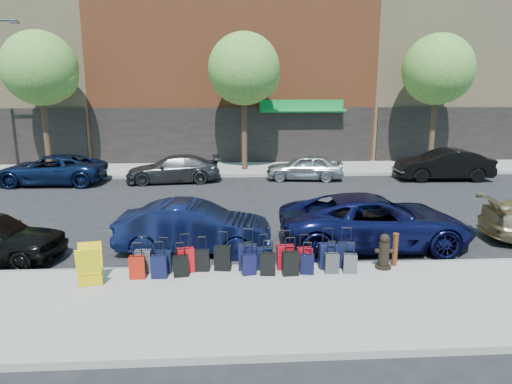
{
  "coord_description": "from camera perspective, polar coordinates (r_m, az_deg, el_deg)",
  "views": [
    {
      "loc": [
        -0.41,
        -15.35,
        4.55
      ],
      "look_at": [
        0.45,
        -1.5,
        1.37
      ],
      "focal_mm": 32.0,
      "sensor_mm": 36.0,
      "label": 1
    }
  ],
  "objects": [
    {
      "name": "tree_center",
      "position": [
        24.89,
        -1.17,
        14.89
      ],
      "size": [
        3.8,
        3.8,
        7.27
      ],
      "color": "black",
      "rests_on": "sidewalk_far"
    },
    {
      "name": "tree_right",
      "position": [
        27.42,
        22.03,
        13.8
      ],
      "size": [
        3.8,
        3.8,
        7.27
      ],
      "color": "black",
      "rests_on": "sidewalk_far"
    },
    {
      "name": "bollard",
      "position": [
        12.08,
        16.98,
        -6.83
      ],
      "size": [
        0.16,
        0.16,
        0.85
      ],
      "color": "#38190C",
      "rests_on": "sidewalk_near"
    },
    {
      "name": "car_far_3",
      "position": [
        24.79,
        22.38,
        3.17
      ],
      "size": [
        4.75,
        1.82,
        1.54
      ],
      "primitive_type": "imported",
      "rotation": [
        0.0,
        0.0,
        -1.61
      ],
      "color": "black",
      "rests_on": "ground"
    },
    {
      "name": "car_far_0",
      "position": [
        23.99,
        -24.31,
        2.55
      ],
      "size": [
        5.18,
        2.51,
        1.42
      ],
      "primitive_type": "imported",
      "rotation": [
        0.0,
        0.0,
        -1.6
      ],
      "color": "#0D1A3C",
      "rests_on": "ground"
    },
    {
      "name": "building_right",
      "position": [
        37.42,
        23.8,
        18.67
      ],
      "size": [
        15.0,
        12.12,
        18.0
      ],
      "color": "#917C59",
      "rests_on": "ground"
    },
    {
      "name": "suitcase_front_2",
      "position": [
        11.34,
        -8.76,
        -8.42
      ],
      "size": [
        0.43,
        0.29,
        0.96
      ],
      "rotation": [
        0.0,
        0.0,
        0.2
      ],
      "color": "#B40B0F",
      "rests_on": "sidewalk_near"
    },
    {
      "name": "suitcase_front_5",
      "position": [
        11.33,
        -1.06,
        -8.15
      ],
      "size": [
        0.46,
        0.29,
        1.05
      ],
      "rotation": [
        0.0,
        0.0,
        -0.11
      ],
      "color": "black",
      "rests_on": "sidewalk_near"
    },
    {
      "name": "curb_near",
      "position": [
        11.76,
        -1.31,
        -9.45
      ],
      "size": [
        60.0,
        0.08,
        0.15
      ],
      "primitive_type": "cube",
      "color": "gray",
      "rests_on": "ground"
    },
    {
      "name": "curb_far",
      "position": [
        23.76,
        -2.51,
        2.04
      ],
      "size": [
        60.0,
        0.08,
        0.15
      ],
      "primitive_type": "cube",
      "color": "gray",
      "rests_on": "ground"
    },
    {
      "name": "suitcase_front_10",
      "position": [
        11.71,
        11.17,
        -7.73
      ],
      "size": [
        0.46,
        0.31,
        1.02
      ],
      "rotation": [
        0.0,
        0.0,
        -0.19
      ],
      "color": "black",
      "rests_on": "sidewalk_near"
    },
    {
      "name": "suitcase_front_6",
      "position": [
        11.38,
        0.96,
        -8.3
      ],
      "size": [
        0.39,
        0.24,
        0.89
      ],
      "rotation": [
        0.0,
        0.0,
        0.09
      ],
      "color": "black",
      "rests_on": "sidewalk_near"
    },
    {
      "name": "suitcase_back_9",
      "position": [
        11.33,
        9.42,
        -8.75
      ],
      "size": [
        0.34,
        0.2,
        0.8
      ],
      "rotation": [
        0.0,
        0.0,
        0.02
      ],
      "color": "#333237",
      "rests_on": "sidewalk_near"
    },
    {
      "name": "display_rack",
      "position": [
        11.1,
        -20.07,
        -8.65
      ],
      "size": [
        0.62,
        0.66,
        0.94
      ],
      "rotation": [
        0.0,
        0.0,
        0.18
      ],
      "color": "#DFBC0C",
      "rests_on": "sidewalk_near"
    },
    {
      "name": "car_near_1",
      "position": [
        12.99,
        -7.73,
        -4.39
      ],
      "size": [
        4.43,
        1.86,
        1.42
      ],
      "primitive_type": "imported",
      "rotation": [
        0.0,
        0.0,
        1.49
      ],
      "color": "#0D143A",
      "rests_on": "ground"
    },
    {
      "name": "suitcase_front_0",
      "position": [
        11.52,
        -13.9,
        -8.4
      ],
      "size": [
        0.38,
        0.22,
        0.91
      ],
      "rotation": [
        0.0,
        0.0,
        -0.03
      ],
      "color": "#414146",
      "rests_on": "sidewalk_near"
    },
    {
      "name": "suitcase_back_0",
      "position": [
        11.23,
        -14.6,
        -9.09
      ],
      "size": [
        0.37,
        0.22,
        0.87
      ],
      "rotation": [
        0.0,
        0.0,
        0.03
      ],
      "color": "#9D160A",
      "rests_on": "sidewalk_near"
    },
    {
      "name": "suitcase_back_1",
      "position": [
        11.14,
        -11.99,
        -9.11
      ],
      "size": [
        0.38,
        0.23,
        0.88
      ],
      "rotation": [
        0.0,
        0.0,
        -0.04
      ],
      "color": "black",
      "rests_on": "sidewalk_near"
    },
    {
      "name": "suitcase_front_4",
      "position": [
        11.36,
        -4.18,
        -8.24
      ],
      "size": [
        0.44,
        0.29,
        0.97
      ],
      "rotation": [
        0.0,
        0.0,
        -0.17
      ],
      "color": "black",
      "rests_on": "sidewalk_near"
    },
    {
      "name": "sidewalk_near",
      "position": [
        9.92,
        -0.83,
        -13.88
      ],
      "size": [
        60.0,
        4.0,
        0.15
      ],
      "primitive_type": "cube",
      "color": "gray",
      "rests_on": "ground"
    },
    {
      "name": "tree_left",
      "position": [
        26.6,
        -25.11,
        13.59
      ],
      "size": [
        3.8,
        3.8,
        7.27
      ],
      "color": "black",
      "rests_on": "sidewalk_far"
    },
    {
      "name": "suitcase_front_7",
      "position": [
        11.41,
        3.67,
        -8.12
      ],
      "size": [
        0.41,
        0.24,
        0.99
      ],
      "rotation": [
        0.0,
        0.0,
        0.03
      ],
      "color": "maroon",
      "rests_on": "sidewalk_near"
    },
    {
      "name": "sidewalk_far",
      "position": [
        25.74,
        -2.6,
        2.89
      ],
      "size": [
        60.0,
        4.0,
        0.15
      ],
      "primitive_type": "cube",
      "color": "gray",
      "rests_on": "ground"
    },
    {
      "name": "car_far_2",
      "position": [
        23.1,
        6.09,
        3.12
      ],
      "size": [
        3.98,
        1.98,
        1.3
      ],
      "primitive_type": "imported",
      "rotation": [
        0.0,
        0.0,
        -1.69
      ],
      "color": "silver",
      "rests_on": "ground"
    },
    {
      "name": "car_near_2",
      "position": [
        13.69,
        14.63,
        -3.57
      ],
      "size": [
        5.5,
        2.54,
        1.53
      ],
      "primitive_type": "imported",
      "rotation": [
        0.0,
        0.0,
        1.57
      ],
      "color": "#0D103C",
      "rests_on": "ground"
    },
    {
      "name": "fire_hydrant",
      "position": [
        11.84,
        15.7,
        -7.28
      ],
      "size": [
        0.45,
        0.4,
        0.89
      ],
      "rotation": [
        0.0,
        0.0,
        -0.11
      ],
      "color": "black",
      "rests_on": "sidewalk_near"
    },
    {
      "name": "building_center",
      "position": [
        33.78,
        -3.04,
        22.14
      ],
      "size": [
        17.0,
        12.85,
        20.0
      ],
      "color": "brown",
      "rests_on": "ground"
    },
    {
      "name": "suitcase_back_10",
      "position": [
        11.41,
        11.69,
        -8.75
      ],
      "size": [
        0.35,
        0.24,
        0.76
      ],
      "rotation": [
        0.0,
        0.0,
        -0.18
      ],
      "color": "#403F45",
      "rests_on": "sidewalk_near"
    },
    {
      "name": "ground",
      "position": [
        16.01,
        -1.95,
        -3.6
      ],
      "size": [
        120.0,
        120.0,
        0.0
      ],
      "primitive_type": "plane",
      "color": "black",
      "rests_on": "ground"
    },
    {
      "name": "suitcase_front_3",
      "position": [
        11.37,
        -6.75,
        -8.47
      ],
      "size": [
        0.36,
        0.21,
        0.86
      ],
      "rotation": [
        0.0,
        0.0,
        -0.05
      ],
      "color": "black",
      "rests_on": "sidewalk_near"
    },
    {
      "name": "suitcase_front_9",
      "position": [
        11.57,
        8.94,
        -7.89
      ],
      "size": [
        0.43,
        0.25,
        1.03
      ],
      "rotation": [
        0.0,
        0.0,
        0.03
      ],
      "color": "black",
      "rests_on": "sidewalk_near"
    },
    {
      "name": "suitcase_back_5",
      "position": [
        11.09,
        -0.91,
        -9.03
      ],
      "size": [
        0.37,
        0.26,
        0.81
      ],
      "rotation": [
        0.0,
        0.0,
        0.19
      ],
      "color": "black",
      "rests_on": "sidewalk_near"
    },
    {
      "name": "suitcase_front_8",
      "position": [
        11.46,
        6.06,
        -8.24
      ],
      "size": [
        0.38,
        0.23,
        0.88
      ],
      "rotation": [
        0.0,
        0.0,
        0.09
      ],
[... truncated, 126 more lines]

